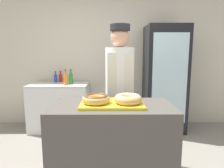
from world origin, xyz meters
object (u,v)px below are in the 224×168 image
Objects in this scene: bottle_orange at (66,79)px; brownie_back_left at (101,97)px; donut_light_glaze at (128,99)px; bottle_green at (71,78)px; beverage_fridge at (164,79)px; chest_freezer at (60,106)px; baker_person at (120,92)px; bottle_red at (61,78)px; brownie_back_right at (123,97)px; bottle_blue at (56,78)px; serving_tray at (112,104)px; donut_chocolate_glaze at (96,99)px.

brownie_back_left is at bearing -65.41° from bottle_orange.
donut_light_glaze is 2.00m from bottle_green.
beverage_fridge reaches higher than bottle_green.
donut_light_glaze is 0.96× the size of bottle_green.
donut_light_glaze is at bearing -58.61° from chest_freezer.
donut_light_glaze is at bearing -60.70° from bottle_orange.
donut_light_glaze is 0.15× the size of baker_person.
bottle_red is at bearing 172.74° from beverage_fridge.
bottle_green is at bearing 110.97° from brownie_back_left.
donut_light_glaze is 0.17m from brownie_back_right.
beverage_fridge reaches higher than chest_freezer.
bottle_green is 0.38m from bottle_blue.
brownie_back_left is 1.74m from bottle_green.
serving_tray is 1.83m from bottle_orange.
brownie_back_right is at bearing 52.70° from serving_tray.
bottle_red reaches higher than donut_chocolate_glaze.
bottle_green is at bearing 108.05° from donut_chocolate_glaze.
serving_tray is 2.00m from beverage_fridge.
bottle_orange reaches higher than chest_freezer.
bottle_orange is (-1.75, -0.10, 0.02)m from beverage_fridge.
serving_tray is 6.29× the size of brownie_back_right.
beverage_fridge is at bearing -5.66° from bottle_blue.
beverage_fridge is 6.97× the size of bottle_orange.
brownie_back_left is 1.00× the size of brownie_back_right.
brownie_back_left is at bearing 127.30° from serving_tray.
bottle_green reaches higher than donut_chocolate_glaze.
serving_tray is at bearing -64.20° from bottle_orange.
baker_person is at bearing 81.02° from serving_tray.
baker_person is 1.67× the size of chest_freezer.
brownie_back_right is 1.83m from beverage_fridge.
bottle_red is at bearing 115.01° from brownie_back_left.
donut_light_glaze is 2.81× the size of brownie_back_right.
bottle_red is at bearing 116.78° from bottle_orange.
baker_person is at bearing 94.16° from donut_light_glaze.
brownie_back_left is 0.52m from baker_person.
donut_light_glaze is 1.93m from bottle_orange.
beverage_fridge reaches higher than bottle_red.
serving_tray is 0.33× the size of baker_person.
bottle_blue reaches higher than donut_light_glaze.
donut_light_glaze is at bearing -61.12° from bottle_red.
bottle_green reaches higher than brownie_back_right.
donut_chocolate_glaze is 2.81× the size of brownie_back_left.
bottle_green is at bearing 115.98° from donut_light_glaze.
bottle_orange reaches higher than brownie_back_left.
donut_chocolate_glaze is 1.19× the size of bottle_red.
bottle_blue reaches higher than serving_tray.
chest_freezer is 0.57m from bottle_green.
donut_chocolate_glaze is 2.04m from chest_freezer.
bottle_blue is 0.40m from bottle_orange.
bottle_red is (-0.97, 2.00, -0.01)m from serving_tray.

